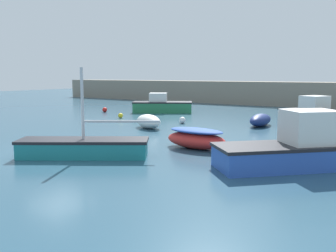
# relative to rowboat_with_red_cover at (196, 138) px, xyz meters

# --- Properties ---
(ground_plane) EXTENTS (120.00, 120.00, 0.20)m
(ground_plane) POSITION_rel_rowboat_with_red_cover_xyz_m (-4.66, -4.29, -0.58)
(ground_plane) COLOR #284C60
(harbor_breakwater) EXTENTS (63.85, 3.91, 2.66)m
(harbor_breakwater) POSITION_rel_rowboat_with_red_cover_xyz_m (-4.66, 26.98, 0.85)
(harbor_breakwater) COLOR gray
(harbor_breakwater) RESTS_ON ground_plane
(rowboat_with_red_cover) EXTENTS (3.19, 1.64, 0.96)m
(rowboat_with_red_cover) POSITION_rel_rowboat_with_red_cover_xyz_m (0.00, 0.00, 0.00)
(rowboat_with_red_cover) COLOR red
(rowboat_with_red_cover) RESTS_ON ground_plane
(cabin_cruiser_white) EXTENTS (5.86, 5.88, 2.16)m
(cabin_cruiser_white) POSITION_rel_rowboat_with_red_cover_xyz_m (5.08, -0.95, 0.24)
(cabin_cruiser_white) COLOR #2D56B7
(cabin_cruiser_white) RESTS_ON ground_plane
(motorboat_with_cabin) EXTENTS (5.10, 3.96, 1.88)m
(motorboat_with_cabin) POSITION_rel_rowboat_with_red_cover_xyz_m (1.82, 14.51, 0.17)
(motorboat_with_cabin) COLOR gray
(motorboat_with_cabin) RESTS_ON ground_plane
(open_tender_yellow) EXTENTS (1.46, 3.10, 0.83)m
(open_tender_yellow) POSITION_rel_rowboat_with_red_cover_xyz_m (-0.26, 9.21, -0.07)
(open_tender_yellow) COLOR navy
(open_tender_yellow) RESTS_ON ground_plane
(rowboat_blue_near) EXTENTS (2.90, 2.43, 0.89)m
(rowboat_blue_near) POSITION_rel_rowboat_with_red_cover_xyz_m (-5.94, 4.14, -0.04)
(rowboat_blue_near) COLOR white
(rowboat_blue_near) RESTS_ON ground_plane
(sailboat_twin_hulled) EXTENTS (5.41, 4.28, 3.77)m
(sailboat_twin_hulled) POSITION_rel_rowboat_with_red_cover_xyz_m (-3.03, -4.27, -0.08)
(sailboat_twin_hulled) COLOR teal
(sailboat_twin_hulled) RESTS_ON ground_plane
(motorboat_grey_hull) EXTENTS (5.64, 4.50, 1.79)m
(motorboat_grey_hull) POSITION_rel_rowboat_with_red_cover_xyz_m (-11.08, 12.98, 0.15)
(motorboat_grey_hull) COLOR #287A4C
(motorboat_grey_hull) RESTS_ON ground_plane
(mooring_buoy_white) EXTENTS (0.47, 0.47, 0.47)m
(mooring_buoy_white) POSITION_rel_rowboat_with_red_cover_xyz_m (-5.33, 7.35, -0.25)
(mooring_buoy_white) COLOR white
(mooring_buoy_white) RESTS_ON ground_plane
(mooring_buoy_yellow) EXTENTS (0.40, 0.40, 0.40)m
(mooring_buoy_yellow) POSITION_rel_rowboat_with_red_cover_xyz_m (-11.26, 7.45, -0.29)
(mooring_buoy_yellow) COLOR yellow
(mooring_buoy_yellow) RESTS_ON ground_plane
(mooring_buoy_red) EXTENTS (0.45, 0.45, 0.45)m
(mooring_buoy_red) POSITION_rel_rowboat_with_red_cover_xyz_m (-15.57, 10.16, -0.26)
(mooring_buoy_red) COLOR red
(mooring_buoy_red) RESTS_ON ground_plane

